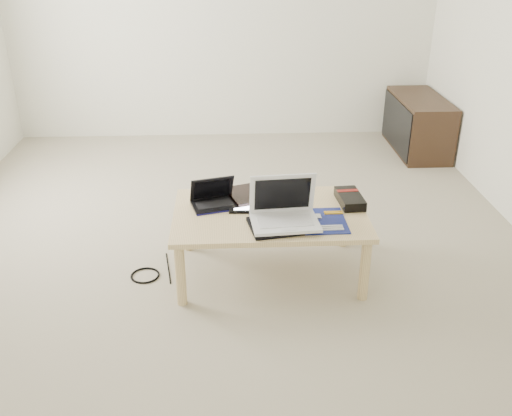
{
  "coord_description": "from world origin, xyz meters",
  "views": [
    {
      "loc": [
        0.04,
        -3.5,
        1.85
      ],
      "look_at": [
        0.19,
        -0.6,
        0.43
      ],
      "focal_mm": 40.0,
      "sensor_mm": 36.0,
      "label": 1
    }
  ],
  "objects_px": {
    "coffee_table": "(270,220)",
    "media_cabinet": "(417,124)",
    "netbook": "(214,200)",
    "gpu_box": "(350,199)",
    "white_laptop": "(284,213)"
  },
  "relations": [
    {
      "from": "media_cabinet",
      "to": "gpu_box",
      "type": "xyz_separation_m",
      "value": [
        -1.03,
        -1.95,
        0.18
      ]
    },
    {
      "from": "media_cabinet",
      "to": "white_laptop",
      "type": "bearing_deg",
      "value": -123.23
    },
    {
      "from": "media_cabinet",
      "to": "gpu_box",
      "type": "height_order",
      "value": "media_cabinet"
    },
    {
      "from": "coffee_table",
      "to": "media_cabinet",
      "type": "xyz_separation_m",
      "value": [
        1.51,
        2.05,
        -0.1
      ]
    },
    {
      "from": "netbook",
      "to": "white_laptop",
      "type": "xyz_separation_m",
      "value": [
        0.39,
        -0.26,
        0.04
      ]
    },
    {
      "from": "netbook",
      "to": "coffee_table",
      "type": "bearing_deg",
      "value": -18.42
    },
    {
      "from": "coffee_table",
      "to": "media_cabinet",
      "type": "distance_m",
      "value": 2.54
    },
    {
      "from": "netbook",
      "to": "gpu_box",
      "type": "bearing_deg",
      "value": -0.59
    },
    {
      "from": "netbook",
      "to": "white_laptop",
      "type": "bearing_deg",
      "value": -34.01
    },
    {
      "from": "white_laptop",
      "to": "gpu_box",
      "type": "bearing_deg",
      "value": 31.46
    },
    {
      "from": "coffee_table",
      "to": "media_cabinet",
      "type": "bearing_deg",
      "value": 53.61
    },
    {
      "from": "netbook",
      "to": "gpu_box",
      "type": "relative_size",
      "value": 1.1
    },
    {
      "from": "white_laptop",
      "to": "coffee_table",
      "type": "bearing_deg",
      "value": 113.26
    },
    {
      "from": "coffee_table",
      "to": "netbook",
      "type": "relative_size",
      "value": 3.75
    },
    {
      "from": "coffee_table",
      "to": "media_cabinet",
      "type": "relative_size",
      "value": 1.22
    }
  ]
}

